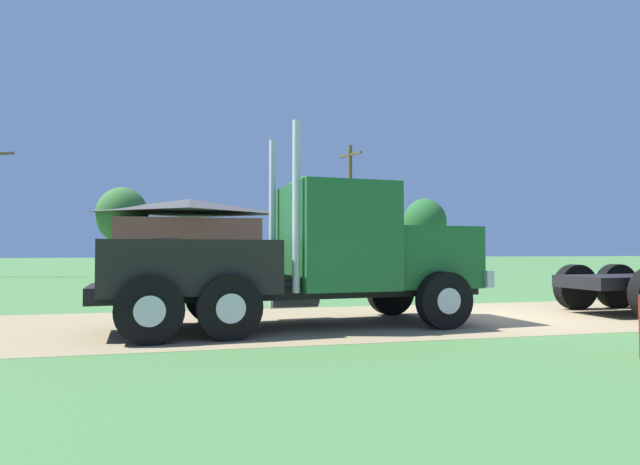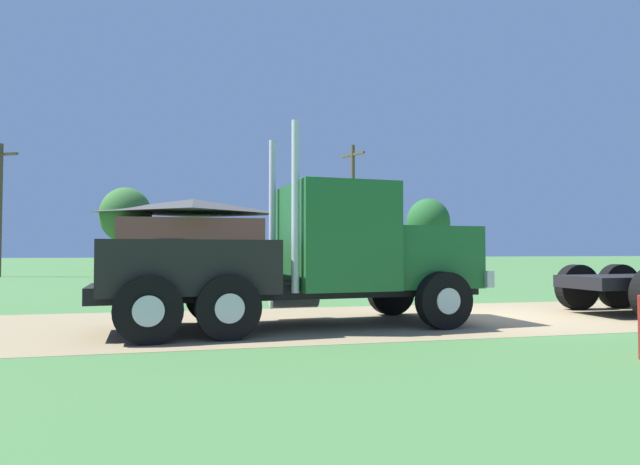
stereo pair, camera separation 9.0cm
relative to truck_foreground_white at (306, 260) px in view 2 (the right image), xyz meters
The scene contains 9 objects.
ground_plane 4.92m from the truck_foreground_white, ahead, with size 200.00×200.00×0.00m, color #43723A.
dirt_track 4.92m from the truck_foreground_white, ahead, with size 120.00×5.35×0.01m, color #8F7C59.
truck_foreground_white is the anchor object (origin of this frame).
shed_building 29.86m from the truck_foreground_white, 94.43° to the left, with size 10.20×7.69×5.19m.
utility_pole_near 26.17m from the truck_foreground_white, 119.29° to the left, with size 2.04×1.09×7.41m.
utility_pole_far 23.74m from the truck_foreground_white, 71.22° to the left, with size 0.97×2.09×8.14m.
tree_left 31.74m from the truck_foreground_white, 102.95° to the left, with size 3.65×3.65×6.03m.
tree_mid 40.35m from the truck_foreground_white, 77.89° to the left, with size 5.19×5.19×8.47m.
tree_right 47.02m from the truck_foreground_white, 62.67° to the left, with size 4.49×4.49×6.86m.
Camera 2 is at (-6.81, -10.81, 1.48)m, focal length 30.13 mm.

